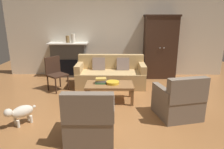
{
  "coord_description": "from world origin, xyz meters",
  "views": [
    {
      "loc": [
        -0.09,
        -4.23,
        1.92
      ],
      "look_at": [
        -0.12,
        0.56,
        0.55
      ],
      "focal_mm": 32.45,
      "sensor_mm": 36.0,
      "label": 1
    }
  ],
  "objects_px": {
    "armoire": "(160,47)",
    "coffee_table": "(109,86)",
    "fruit_bowl": "(113,83)",
    "book_stack": "(101,81)",
    "armchair_near_right": "(178,102)",
    "mantel_vase_cream": "(73,38)",
    "armchair_near_left": "(90,120)",
    "side_chair_wooden": "(55,71)",
    "fireplace": "(69,59)",
    "dog": "(21,112)",
    "mantel_vase_bronze": "(68,39)",
    "couch": "(111,75)"
  },
  "relations": [
    {
      "from": "armoire",
      "to": "coffee_table",
      "type": "bearing_deg",
      "value": -128.15
    },
    {
      "from": "fruit_bowl",
      "to": "book_stack",
      "type": "height_order",
      "value": "book_stack"
    },
    {
      "from": "fruit_bowl",
      "to": "armchair_near_right",
      "type": "xyz_separation_m",
      "value": [
        1.29,
        -0.79,
        -0.13
      ]
    },
    {
      "from": "mantel_vase_cream",
      "to": "armchair_near_right",
      "type": "bearing_deg",
      "value": -47.94
    },
    {
      "from": "coffee_table",
      "to": "fruit_bowl",
      "type": "distance_m",
      "value": 0.11
    },
    {
      "from": "armchair_near_left",
      "to": "side_chair_wooden",
      "type": "distance_m",
      "value": 2.58
    },
    {
      "from": "mantel_vase_cream",
      "to": "side_chair_wooden",
      "type": "distance_m",
      "value": 1.52
    },
    {
      "from": "fireplace",
      "to": "mantel_vase_cream",
      "type": "bearing_deg",
      "value": -5.69
    },
    {
      "from": "armchair_near_right",
      "to": "dog",
      "type": "distance_m",
      "value": 2.99
    },
    {
      "from": "mantel_vase_bronze",
      "to": "armchair_near_right",
      "type": "xyz_separation_m",
      "value": [
        2.74,
        -2.84,
        -0.92
      ]
    },
    {
      "from": "mantel_vase_bronze",
      "to": "side_chair_wooden",
      "type": "height_order",
      "value": "mantel_vase_bronze"
    },
    {
      "from": "armchair_near_left",
      "to": "side_chair_wooden",
      "type": "height_order",
      "value": "side_chair_wooden"
    },
    {
      "from": "couch",
      "to": "armchair_near_left",
      "type": "xyz_separation_m",
      "value": [
        -0.3,
        -2.63,
        -0.0
      ]
    },
    {
      "from": "fruit_bowl",
      "to": "armchair_near_right",
      "type": "distance_m",
      "value": 1.52
    },
    {
      "from": "side_chair_wooden",
      "to": "fruit_bowl",
      "type": "bearing_deg",
      "value": -26.04
    },
    {
      "from": "armoire",
      "to": "couch",
      "type": "distance_m",
      "value": 1.92
    },
    {
      "from": "armchair_near_left",
      "to": "mantel_vase_bronze",
      "type": "bearing_deg",
      "value": 106.95
    },
    {
      "from": "mantel_vase_cream",
      "to": "couch",
      "type": "bearing_deg",
      "value": -38.18
    },
    {
      "from": "coffee_table",
      "to": "dog",
      "type": "xyz_separation_m",
      "value": [
        -1.6,
        -1.11,
        -0.12
      ]
    },
    {
      "from": "mantel_vase_cream",
      "to": "armchair_near_right",
      "type": "height_order",
      "value": "mantel_vase_cream"
    },
    {
      "from": "coffee_table",
      "to": "side_chair_wooden",
      "type": "height_order",
      "value": "side_chair_wooden"
    },
    {
      "from": "fireplace",
      "to": "armoire",
      "type": "height_order",
      "value": "armoire"
    },
    {
      "from": "fruit_bowl",
      "to": "armchair_near_left",
      "type": "xyz_separation_m",
      "value": [
        -0.36,
        -1.53,
        -0.13
      ]
    },
    {
      "from": "mantel_vase_cream",
      "to": "dog",
      "type": "bearing_deg",
      "value": -97.28
    },
    {
      "from": "fruit_bowl",
      "to": "mantel_vase_cream",
      "type": "relative_size",
      "value": 1.08
    },
    {
      "from": "coffee_table",
      "to": "armchair_near_left",
      "type": "relative_size",
      "value": 1.25
    },
    {
      "from": "armoire",
      "to": "mantel_vase_bronze",
      "type": "bearing_deg",
      "value": 178.83
    },
    {
      "from": "mantel_vase_cream",
      "to": "armchair_near_left",
      "type": "bearing_deg",
      "value": -75.72
    },
    {
      "from": "side_chair_wooden",
      "to": "dog",
      "type": "bearing_deg",
      "value": -94.18
    },
    {
      "from": "fireplace",
      "to": "mantel_vase_bronze",
      "type": "bearing_deg",
      "value": -90.0
    },
    {
      "from": "couch",
      "to": "side_chair_wooden",
      "type": "xyz_separation_m",
      "value": [
        -1.48,
        -0.34,
        0.19
      ]
    },
    {
      "from": "fruit_bowl",
      "to": "book_stack",
      "type": "bearing_deg",
      "value": 173.49
    },
    {
      "from": "fireplace",
      "to": "coffee_table",
      "type": "bearing_deg",
      "value": -56.61
    },
    {
      "from": "side_chair_wooden",
      "to": "mantel_vase_cream",
      "type": "bearing_deg",
      "value": 78.31
    },
    {
      "from": "mantel_vase_bronze",
      "to": "book_stack",
      "type": "bearing_deg",
      "value": -59.79
    },
    {
      "from": "fruit_bowl",
      "to": "armchair_near_left",
      "type": "distance_m",
      "value": 1.58
    },
    {
      "from": "coffee_table",
      "to": "armchair_near_right",
      "type": "height_order",
      "value": "armchair_near_right"
    },
    {
      "from": "armchair_near_left",
      "to": "mantel_vase_cream",
      "type": "bearing_deg",
      "value": 104.28
    },
    {
      "from": "armoire",
      "to": "fruit_bowl",
      "type": "xyz_separation_m",
      "value": [
        -1.5,
        -1.99,
        -0.55
      ]
    },
    {
      "from": "armoire",
      "to": "mantel_vase_cream",
      "type": "bearing_deg",
      "value": 178.76
    },
    {
      "from": "armoire",
      "to": "armchair_near_left",
      "type": "bearing_deg",
      "value": -117.82
    },
    {
      "from": "fireplace",
      "to": "couch",
      "type": "distance_m",
      "value": 1.71
    },
    {
      "from": "mantel_vase_bronze",
      "to": "armchair_near_right",
      "type": "relative_size",
      "value": 0.24
    },
    {
      "from": "armoire",
      "to": "fruit_bowl",
      "type": "distance_m",
      "value": 2.55
    },
    {
      "from": "fruit_bowl",
      "to": "couch",
      "type": "bearing_deg",
      "value": 93.12
    },
    {
      "from": "dog",
      "to": "armoire",
      "type": "bearing_deg",
      "value": 44.42
    },
    {
      "from": "mantel_vase_cream",
      "to": "armchair_near_left",
      "type": "xyz_separation_m",
      "value": [
        0.91,
        -3.58,
        -0.94
      ]
    },
    {
      "from": "coffee_table",
      "to": "mantel_vase_bronze",
      "type": "distance_m",
      "value": 2.63
    },
    {
      "from": "book_stack",
      "to": "side_chair_wooden",
      "type": "height_order",
      "value": "side_chair_wooden"
    },
    {
      "from": "fruit_bowl",
      "to": "armoire",
      "type": "bearing_deg",
      "value": 52.96
    }
  ]
}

